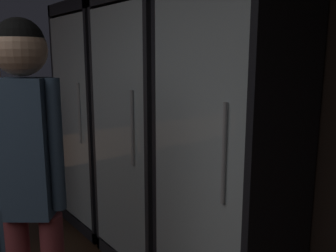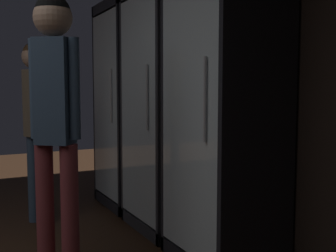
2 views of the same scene
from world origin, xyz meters
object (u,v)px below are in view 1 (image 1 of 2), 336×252
object	(u,v)px
shopper_far	(29,165)
cooler_far_left	(103,121)
cooler_center	(234,158)
cooler_left	(154,135)

from	to	relation	value
shopper_far	cooler_far_left	bearing A→B (deg)	140.85
cooler_far_left	shopper_far	distance (m)	1.74
cooler_far_left	cooler_center	world-z (taller)	same
cooler_left	cooler_center	distance (m)	0.81
cooler_far_left	cooler_center	size ratio (longest dim) A/B	1.00
cooler_far_left	shopper_far	size ratio (longest dim) A/B	1.17
cooler_left	cooler_center	bearing A→B (deg)	0.04
cooler_center	shopper_far	distance (m)	1.13
cooler_far_left	cooler_left	world-z (taller)	same
cooler_far_left	shopper_far	xyz separation A→B (m)	(1.35, -1.10, 0.10)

